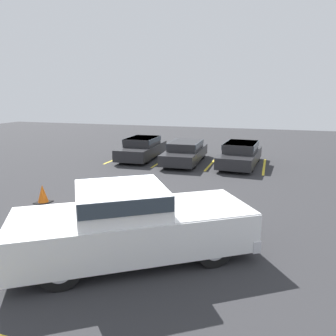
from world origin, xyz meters
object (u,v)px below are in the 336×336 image
(parked_sedan_a, at_px, (142,147))
(traffic_cone, at_px, (43,194))
(parked_sedan_b, at_px, (185,151))
(pickup_truck, at_px, (134,222))
(parked_sedan_c, at_px, (240,153))

(parked_sedan_a, height_order, traffic_cone, parked_sedan_a)
(traffic_cone, bearing_deg, parked_sedan_b, 69.94)
(pickup_truck, bearing_deg, parked_sedan_c, 49.44)
(pickup_truck, xyz_separation_m, parked_sedan_a, (-4.35, 11.28, -0.20))
(pickup_truck, relative_size, parked_sedan_b, 1.19)
(pickup_truck, height_order, parked_sedan_b, pickup_truck)
(pickup_truck, xyz_separation_m, parked_sedan_c, (1.39, 11.12, -0.21))
(pickup_truck, distance_m, parked_sedan_a, 12.09)
(parked_sedan_c, relative_size, traffic_cone, 7.23)
(parked_sedan_c, bearing_deg, parked_sedan_a, -87.81)
(parked_sedan_a, distance_m, parked_sedan_b, 2.74)
(pickup_truck, bearing_deg, traffic_cone, 116.82)
(parked_sedan_a, height_order, parked_sedan_c, parked_sedan_a)
(parked_sedan_a, bearing_deg, traffic_cone, -4.15)
(parked_sedan_a, height_order, parked_sedan_b, parked_sedan_a)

